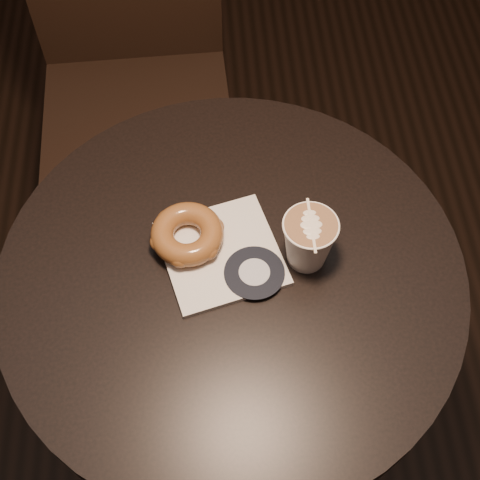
{
  "coord_description": "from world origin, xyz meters",
  "views": [
    {
      "loc": [
        -0.02,
        -0.49,
        1.61
      ],
      "look_at": [
        0.01,
        0.03,
        0.79
      ],
      "focal_mm": 50.0,
      "sensor_mm": 36.0,
      "label": 1
    }
  ],
  "objects_px": {
    "chair": "(130,47)",
    "pastry_bag": "(221,253)",
    "cafe_table": "(233,327)",
    "latte_cup": "(308,242)",
    "doughnut": "(187,234)"
  },
  "relations": [
    {
      "from": "chair",
      "to": "pastry_bag",
      "type": "bearing_deg",
      "value": -77.22
    },
    {
      "from": "chair",
      "to": "cafe_table",
      "type": "bearing_deg",
      "value": -76.73
    },
    {
      "from": "cafe_table",
      "to": "latte_cup",
      "type": "distance_m",
      "value": 0.27
    },
    {
      "from": "cafe_table",
      "to": "pastry_bag",
      "type": "distance_m",
      "value": 0.21
    },
    {
      "from": "chair",
      "to": "latte_cup",
      "type": "bearing_deg",
      "value": -67.7
    },
    {
      "from": "chair",
      "to": "latte_cup",
      "type": "xyz_separation_m",
      "value": [
        0.3,
        -0.65,
        0.2
      ]
    },
    {
      "from": "cafe_table",
      "to": "latte_cup",
      "type": "xyz_separation_m",
      "value": [
        0.11,
        0.01,
        0.24
      ]
    },
    {
      "from": "cafe_table",
      "to": "latte_cup",
      "type": "relative_size",
      "value": 8.32
    },
    {
      "from": "doughnut",
      "to": "cafe_table",
      "type": "bearing_deg",
      "value": -39.67
    },
    {
      "from": "chair",
      "to": "doughnut",
      "type": "relative_size",
      "value": 9.66
    },
    {
      "from": "cafe_table",
      "to": "doughnut",
      "type": "bearing_deg",
      "value": 140.33
    },
    {
      "from": "pastry_bag",
      "to": "chair",
      "type": "bearing_deg",
      "value": 89.83
    },
    {
      "from": "doughnut",
      "to": "latte_cup",
      "type": "bearing_deg",
      "value": -12.09
    },
    {
      "from": "cafe_table",
      "to": "chair",
      "type": "relative_size",
      "value": 0.71
    },
    {
      "from": "chair",
      "to": "doughnut",
      "type": "distance_m",
      "value": 0.66
    }
  ]
}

